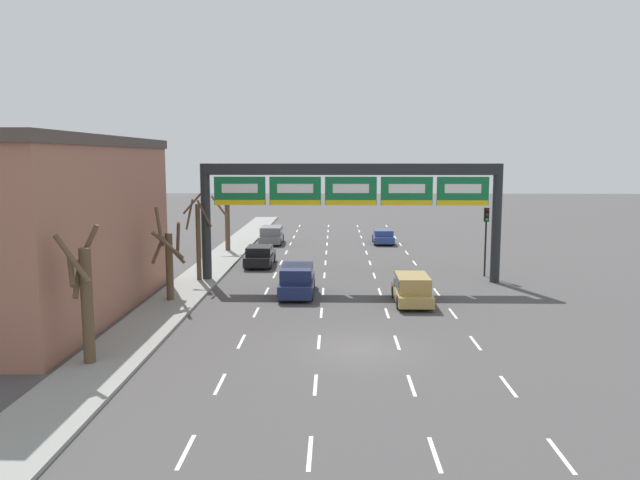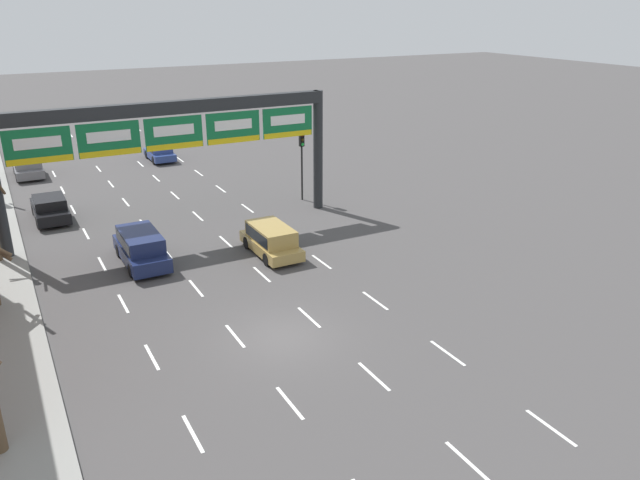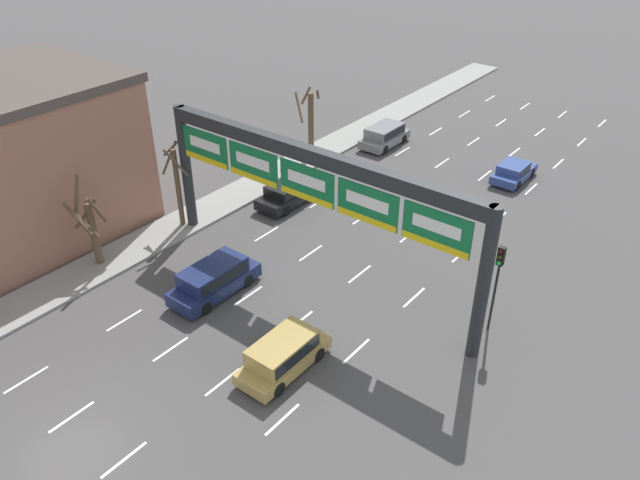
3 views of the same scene
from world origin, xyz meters
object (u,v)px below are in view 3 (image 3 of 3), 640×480
(car_blue, at_px, (514,171))
(suv_grey, at_px, (385,134))
(sign_gantry, at_px, (311,182))
(suv_navy, at_px, (214,278))
(tree_bare_furthest, at_px, (90,226))
(suv_gold, at_px, (283,353))
(traffic_light_near_gantry, at_px, (498,272))
(tree_bare_third, at_px, (177,182))
(car_black, at_px, (288,193))
(tree_bare_second, at_px, (310,120))

(car_blue, bearing_deg, suv_grey, -178.14)
(sign_gantry, distance_m, suv_navy, 6.86)
(tree_bare_furthest, bearing_deg, car_blue, 60.42)
(sign_gantry, distance_m, suv_grey, 18.99)
(suv_grey, bearing_deg, suv_gold, -66.84)
(suv_gold, relative_size, traffic_light_near_gantry, 0.97)
(suv_grey, height_order, car_blue, suv_grey)
(sign_gantry, height_order, suv_navy, sign_gantry)
(car_blue, bearing_deg, suv_gold, -90.71)
(tree_bare_third, bearing_deg, sign_gantry, 2.16)
(car_black, bearing_deg, suv_grey, 91.55)
(car_black, relative_size, suv_gold, 1.04)
(tree_bare_furthest, bearing_deg, car_black, 73.18)
(tree_bare_second, bearing_deg, tree_bare_third, -88.42)
(suv_grey, bearing_deg, car_blue, 1.86)
(car_blue, distance_m, tree_bare_second, 14.44)
(sign_gantry, distance_m, suv_gold, 8.18)
(tree_bare_second, bearing_deg, sign_gantry, -51.00)
(car_blue, xyz_separation_m, traffic_light_near_gantry, (5.46, -15.45, 2.54))
(traffic_light_near_gantry, bearing_deg, suv_navy, -154.06)
(sign_gantry, xyz_separation_m, suv_grey, (-6.67, 17.12, -4.81))
(suv_gold, height_order, tree_bare_furthest, tree_bare_furthest)
(traffic_light_near_gantry, xyz_separation_m, tree_bare_furthest, (-18.75, -7.95, -0.77))
(traffic_light_near_gantry, bearing_deg, tree_bare_furthest, -157.03)
(suv_gold, xyz_separation_m, tree_bare_second, (-12.98, 17.97, 1.87))
(tree_bare_furthest, bearing_deg, suv_navy, 17.36)
(car_black, relative_size, traffic_light_near_gantry, 1.01)
(car_black, height_order, suv_gold, suv_gold)
(suv_grey, bearing_deg, tree_bare_second, -122.47)
(sign_gantry, xyz_separation_m, car_black, (-6.36, 5.61, -4.92))
(car_blue, xyz_separation_m, tree_bare_furthest, (-13.28, -23.40, 1.78))
(suv_gold, bearing_deg, tree_bare_second, 125.84)
(suv_navy, xyz_separation_m, tree_bare_second, (-6.72, 15.99, 1.82))
(car_black, distance_m, suv_navy, 9.99)
(car_blue, bearing_deg, traffic_light_near_gantry, -70.52)
(sign_gantry, xyz_separation_m, suv_navy, (-3.11, -3.84, -4.76))
(suv_grey, relative_size, tree_bare_third, 0.81)
(tree_bare_second, relative_size, tree_bare_third, 0.92)
(suv_grey, distance_m, suv_gold, 24.95)
(tree_bare_second, relative_size, tree_bare_furthest, 0.99)
(car_black, distance_m, car_blue, 15.36)
(suv_navy, bearing_deg, sign_gantry, 51.02)
(tree_bare_third, xyz_separation_m, tree_bare_furthest, (-0.36, -5.59, -0.46))
(tree_bare_second, height_order, tree_bare_furthest, tree_bare_furthest)
(suv_grey, bearing_deg, tree_bare_furthest, -97.85)
(suv_navy, relative_size, tree_bare_second, 0.97)
(suv_grey, relative_size, tree_bare_furthest, 0.87)
(suv_grey, xyz_separation_m, car_black, (0.31, -11.51, -0.11))
(car_black, relative_size, tree_bare_furthest, 0.91)
(traffic_light_near_gantry, bearing_deg, car_blue, 109.48)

